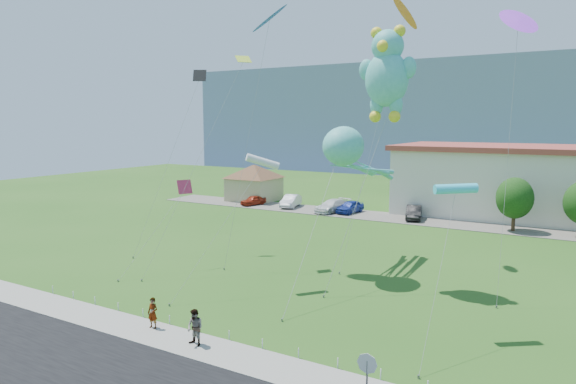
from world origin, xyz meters
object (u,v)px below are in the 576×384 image
Objects in this scene: pavilion at (254,179)px; stop_sign at (367,369)px; parked_car_red at (253,200)px; teddy_bear_kite at (387,72)px; pedestrian_left at (153,313)px; parked_car_black at (414,212)px; octopus_kite at (350,155)px; parked_car_blue at (350,207)px; parked_car_white at (332,206)px; pedestrian_right at (195,328)px; parked_car_silver at (291,201)px.

stop_sign is at bearing -51.56° from pavilion.
teddy_bear_kite is (26.02, -22.72, 13.44)m from parked_car_red.
stop_sign is at bearing -14.90° from pedestrian_left.
octopus_kite reaches higher than parked_car_black.
parked_car_white is at bearing -156.04° from parked_car_blue.
pedestrian_right is 0.34× the size of parked_car_white.
parked_car_blue is at bearing 91.33° from pedestrian_left.
pedestrian_right reaches higher than pedestrian_left.
parked_car_white is at bearing 94.61° from pedestrian_left.
parked_car_white is at bearing 117.06° from stop_sign.
parked_car_silver is at bearing -18.97° from pavilion.
stop_sign is 43.67m from parked_car_white.
parked_car_blue is at bearing 30.94° from parked_car_white.
octopus_kite is at bearing -99.79° from parked_car_black.
pedestrian_right is (-9.41, 1.40, -0.87)m from stop_sign.
pedestrian_left reaches higher than parked_car_red.
parked_car_black is at bearing 104.19° from stop_sign.
parked_car_silver is at bearing 103.21° from pedestrian_left.
pedestrian_left is 40.04m from parked_car_silver.
pavilion is 5.11× the size of pedestrian_right.
pedestrian_right is (3.33, -0.53, 0.08)m from pedestrian_left.
parked_car_red is at bearing 138.87° from teddy_bear_kite.
parked_car_blue is 29.92m from teddy_bear_kite.
parked_car_silver is 0.28× the size of teddy_bear_kite.
teddy_bear_kite reaches higher than parked_car_red.
pedestrian_right is 38.91m from parked_car_white.
pedestrian_left is 0.38× the size of parked_car_blue.
octopus_kite is 0.94× the size of teddy_bear_kite.
pavilion is 1.94× the size of parked_car_silver.
stop_sign is 47.50m from parked_car_silver.
parked_car_red is 0.79× the size of parked_car_black.
parked_car_silver is 1.09× the size of parked_car_blue.
octopus_kite is (25.32, -25.16, 5.51)m from pavilion.
teddy_bear_kite is (14.69, -23.03, 13.30)m from parked_car_white.
parked_car_red is 0.23× the size of octopus_kite.
parked_car_white is (11.33, 0.31, 0.14)m from parked_car_red.
pedestrian_left is at bearing -118.53° from teddy_bear_kite.
octopus_kite is (-8.18, 17.04, 6.67)m from stop_sign.
parked_car_silver is at bearing -172.43° from parked_car_white.
teddy_bear_kite is (-5.17, 15.85, 12.26)m from stop_sign.
parked_car_red is at bearing 128.96° from stop_sign.
pavilion is at bearing 158.79° from parked_car_black.
pavilion reaches higher than parked_car_blue.
parked_car_blue is (8.34, -0.18, -0.04)m from parked_car_silver.
octopus_kite is (1.77, -22.32, 7.71)m from parked_car_black.
pavilion is 1.97× the size of parked_car_black.
stop_sign is 9.55m from pedestrian_right.
teddy_bear_kite reaches higher than parked_car_black.
octopus_kite is (1.23, 15.65, 7.53)m from pedestrian_right.
pedestrian_right is at bearing -94.49° from octopus_kite.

